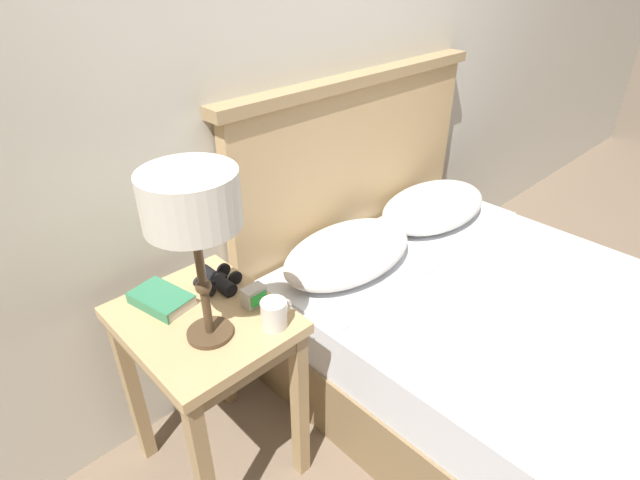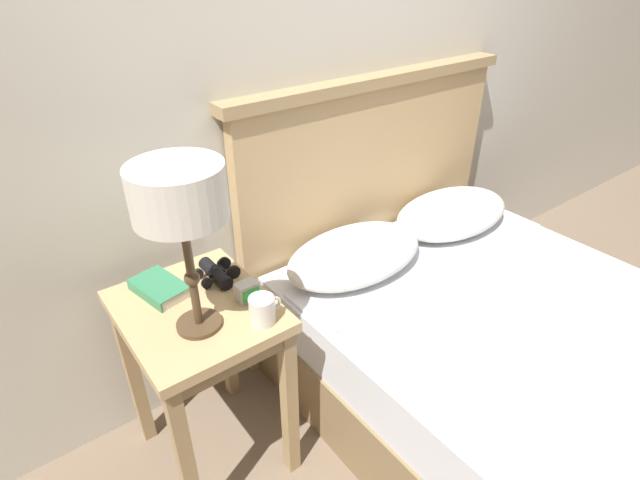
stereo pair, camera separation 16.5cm
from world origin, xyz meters
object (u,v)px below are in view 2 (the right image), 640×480
at_px(table_lamp, 179,199).
at_px(book_on_nightstand, 159,288).
at_px(bed, 536,376).
at_px(binoculars_pair, 216,273).
at_px(alarm_clock, 248,291).
at_px(nightstand, 200,334).
at_px(coffee_mug, 263,310).

distance_m(table_lamp, book_on_nightstand, 0.45).
bearing_deg(book_on_nightstand, bed, -36.33).
xyz_separation_m(book_on_nightstand, binoculars_pair, (0.18, -0.04, 0.00)).
relative_size(book_on_nightstand, alarm_clock, 2.94).
relative_size(book_on_nightstand, binoculars_pair, 1.29).
bearing_deg(binoculars_pair, nightstand, -142.46).
xyz_separation_m(book_on_nightstand, alarm_clock, (0.21, -0.20, 0.01)).
xyz_separation_m(bed, coffee_mug, (-0.84, 0.44, 0.43)).
bearing_deg(alarm_clock, book_on_nightstand, 136.37).
bearing_deg(nightstand, coffee_mug, -55.07).
bearing_deg(nightstand, bed, -32.84).
bearing_deg(alarm_clock, table_lamp, -172.37).
height_order(binoculars_pair, alarm_clock, alarm_clock).
bearing_deg(coffee_mug, alarm_clock, 81.35).
distance_m(nightstand, alarm_clock, 0.21).
bearing_deg(bed, binoculars_pair, 139.87).
height_order(bed, coffee_mug, bed).
height_order(nightstand, bed, bed).
height_order(table_lamp, book_on_nightstand, table_lamp).
relative_size(nightstand, alarm_clock, 9.70).
distance_m(bed, coffee_mug, 1.05).
bearing_deg(bed, coffee_mug, 152.27).
bearing_deg(bed, book_on_nightstand, 143.67).
relative_size(table_lamp, alarm_clock, 7.09).
xyz_separation_m(nightstand, book_on_nightstand, (-0.06, 0.13, 0.13)).
relative_size(bed, table_lamp, 4.14).
relative_size(binoculars_pair, alarm_clock, 2.28).
bearing_deg(binoculars_pair, bed, -40.13).
distance_m(nightstand, bed, 1.19).
height_order(nightstand, book_on_nightstand, book_on_nightstand).
relative_size(bed, coffee_mug, 19.97).
distance_m(coffee_mug, alarm_clock, 0.12).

